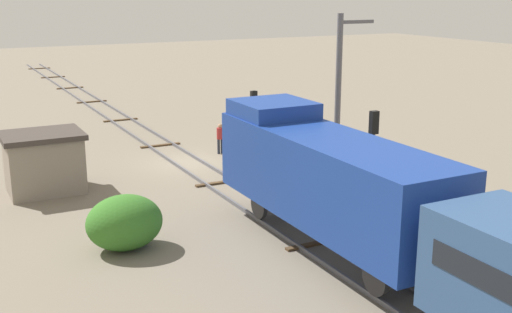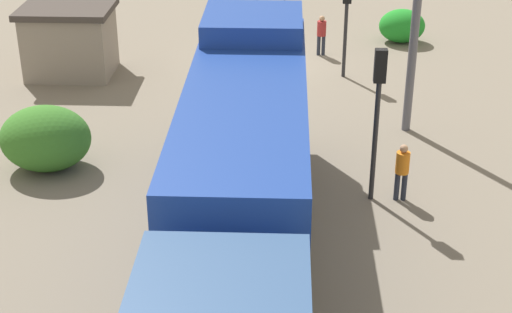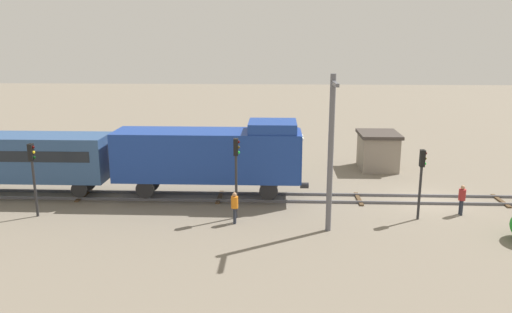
{
  "view_description": "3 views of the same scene",
  "coord_description": "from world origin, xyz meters",
  "px_view_note": "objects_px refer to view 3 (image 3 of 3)",
  "views": [
    {
      "loc": [
        11.81,
        30.82,
        8.95
      ],
      "look_at": [
        0.17,
        8.33,
        2.31
      ],
      "focal_mm": 45.0,
      "sensor_mm": 36.0,
      "label": 1
    },
    {
      "loc": [
        -0.96,
        30.73,
        10.84
      ],
      "look_at": [
        -0.22,
        12.75,
        1.94
      ],
      "focal_mm": 55.0,
      "sensor_mm": 36.0,
      "label": 2
    },
    {
      "loc": [
        -28.93,
        9.23,
        9.56
      ],
      "look_at": [
        1.3,
        10.49,
        2.32
      ],
      "focal_mm": 35.0,
      "sensor_mm": 36.0,
      "label": 3
    }
  ],
  "objects_px": {
    "worker_by_signal": "(235,205)",
    "worker_near_track": "(462,198)",
    "locomotive": "(211,154)",
    "relay_hut": "(378,150)",
    "traffic_signal_near": "(422,171)",
    "traffic_signal_far": "(33,166)",
    "traffic_signal_mid": "(236,164)",
    "catenary_mast": "(331,150)"
  },
  "relations": [
    {
      "from": "relay_hut",
      "to": "worker_by_signal",
      "type": "bearing_deg",
      "value": 140.33
    },
    {
      "from": "traffic_signal_near",
      "to": "worker_by_signal",
      "type": "relative_size",
      "value": 2.26
    },
    {
      "from": "traffic_signal_near",
      "to": "worker_by_signal",
      "type": "height_order",
      "value": "traffic_signal_near"
    },
    {
      "from": "locomotive",
      "to": "relay_hut",
      "type": "xyz_separation_m",
      "value": [
        7.5,
        -11.44,
        -1.38
      ]
    },
    {
      "from": "locomotive",
      "to": "traffic_signal_far",
      "type": "relative_size",
      "value": 2.86
    },
    {
      "from": "traffic_signal_mid",
      "to": "worker_by_signal",
      "type": "relative_size",
      "value": 2.58
    },
    {
      "from": "worker_by_signal",
      "to": "relay_hut",
      "type": "distance_m",
      "value": 15.2
    },
    {
      "from": "locomotive",
      "to": "traffic_signal_mid",
      "type": "height_order",
      "value": "locomotive"
    },
    {
      "from": "traffic_signal_far",
      "to": "worker_near_track",
      "type": "relative_size",
      "value": 2.39
    },
    {
      "from": "worker_near_track",
      "to": "worker_by_signal",
      "type": "relative_size",
      "value": 1.0
    },
    {
      "from": "worker_near_track",
      "to": "relay_hut",
      "type": "bearing_deg",
      "value": -172.34
    },
    {
      "from": "relay_hut",
      "to": "traffic_signal_near",
      "type": "bearing_deg",
      "value": -179.31
    },
    {
      "from": "locomotive",
      "to": "relay_hut",
      "type": "relative_size",
      "value": 3.31
    },
    {
      "from": "traffic_signal_mid",
      "to": "worker_near_track",
      "type": "relative_size",
      "value": 2.58
    },
    {
      "from": "locomotive",
      "to": "worker_near_track",
      "type": "xyz_separation_m",
      "value": [
        -2.4,
        -14.11,
        -1.78
      ]
    },
    {
      "from": "relay_hut",
      "to": "traffic_signal_mid",
      "type": "bearing_deg",
      "value": 138.44
    },
    {
      "from": "traffic_signal_mid",
      "to": "worker_near_track",
      "type": "height_order",
      "value": "traffic_signal_mid"
    },
    {
      "from": "locomotive",
      "to": "catenary_mast",
      "type": "height_order",
      "value": "catenary_mast"
    },
    {
      "from": "traffic_signal_far",
      "to": "worker_near_track",
      "type": "xyz_separation_m",
      "value": [
        1.2,
        -23.26,
        -1.83
      ]
    },
    {
      "from": "traffic_signal_near",
      "to": "relay_hut",
      "type": "height_order",
      "value": "traffic_signal_near"
    },
    {
      "from": "traffic_signal_near",
      "to": "traffic_signal_far",
      "type": "relative_size",
      "value": 0.94
    },
    {
      "from": "catenary_mast",
      "to": "worker_by_signal",
      "type": "bearing_deg",
      "value": 79.86
    },
    {
      "from": "worker_near_track",
      "to": "locomotive",
      "type": "bearing_deg",
      "value": -107.08
    },
    {
      "from": "locomotive",
      "to": "catenary_mast",
      "type": "bearing_deg",
      "value": -127.64
    },
    {
      "from": "worker_near_track",
      "to": "worker_by_signal",
      "type": "height_order",
      "value": "same"
    },
    {
      "from": "traffic_signal_mid",
      "to": "relay_hut",
      "type": "relative_size",
      "value": 1.26
    },
    {
      "from": "locomotive",
      "to": "relay_hut",
      "type": "bearing_deg",
      "value": -56.76
    },
    {
      "from": "worker_by_signal",
      "to": "relay_hut",
      "type": "relative_size",
      "value": 0.49
    },
    {
      "from": "traffic_signal_far",
      "to": "catenary_mast",
      "type": "bearing_deg",
      "value": -95.32
    },
    {
      "from": "traffic_signal_near",
      "to": "traffic_signal_far",
      "type": "distance_m",
      "value": 20.73
    },
    {
      "from": "locomotive",
      "to": "worker_by_signal",
      "type": "distance_m",
      "value": 4.88
    },
    {
      "from": "traffic_signal_near",
      "to": "traffic_signal_mid",
      "type": "relative_size",
      "value": 0.87
    },
    {
      "from": "traffic_signal_far",
      "to": "worker_by_signal",
      "type": "height_order",
      "value": "traffic_signal_far"
    },
    {
      "from": "traffic_signal_near",
      "to": "catenary_mast",
      "type": "xyz_separation_m",
      "value": [
        -1.86,
        5.01,
        1.51
      ]
    },
    {
      "from": "worker_near_track",
      "to": "relay_hut",
      "type": "xyz_separation_m",
      "value": [
        9.9,
        2.67,
        0.4
      ]
    },
    {
      "from": "traffic_signal_mid",
      "to": "catenary_mast",
      "type": "xyz_separation_m",
      "value": [
        -1.66,
        -4.78,
        1.15
      ]
    },
    {
      "from": "traffic_signal_mid",
      "to": "worker_by_signal",
      "type": "distance_m",
      "value": 2.2
    },
    {
      "from": "catenary_mast",
      "to": "locomotive",
      "type": "bearing_deg",
      "value": 52.36
    },
    {
      "from": "locomotive",
      "to": "traffic_signal_mid",
      "type": "relative_size",
      "value": 2.64
    },
    {
      "from": "traffic_signal_mid",
      "to": "worker_by_signal",
      "type": "xyz_separation_m",
      "value": [
        -0.8,
        0.04,
        -2.05
      ]
    },
    {
      "from": "traffic_signal_near",
      "to": "worker_by_signal",
      "type": "bearing_deg",
      "value": 95.81
    },
    {
      "from": "worker_by_signal",
      "to": "worker_near_track",
      "type": "bearing_deg",
      "value": -51.36
    }
  ]
}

